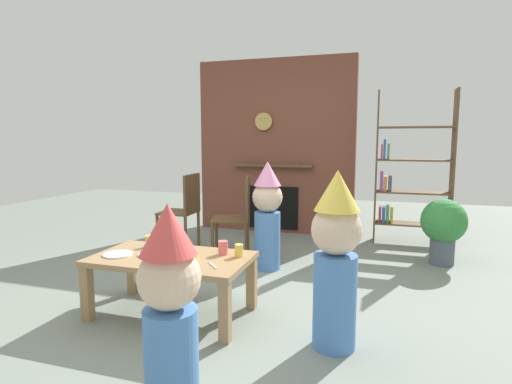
{
  "coord_description": "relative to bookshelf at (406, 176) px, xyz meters",
  "views": [
    {
      "loc": [
        1.19,
        -2.94,
        1.3
      ],
      "look_at": [
        0.15,
        0.4,
        0.85
      ],
      "focal_mm": 28.37,
      "sensor_mm": 36.0,
      "label": 1
    }
  ],
  "objects": [
    {
      "name": "child_with_cone_hat",
      "position": [
        -1.17,
        -3.81,
        -0.31
      ],
      "size": [
        0.28,
        0.28,
        1.03
      ],
      "rotation": [
        0.0,
        0.0,
        2.08
      ],
      "color": "#4C7FC6",
      "rests_on": "ground_plane"
    },
    {
      "name": "potted_plant_tall",
      "position": [
        0.34,
        -0.82,
        -0.44
      ],
      "size": [
        0.46,
        0.46,
        0.69
      ],
      "color": "#4C5660",
      "rests_on": "ground_plane"
    },
    {
      "name": "child_by_the_chairs",
      "position": [
        -1.37,
        -1.51,
        -0.28
      ],
      "size": [
        0.3,
        0.3,
        1.09
      ],
      "rotation": [
        0.0,
        0.0,
        -1.87
      ],
      "color": "#4C7FC6",
      "rests_on": "ground_plane"
    },
    {
      "name": "child_in_pink",
      "position": [
        -0.55,
        -2.89,
        -0.26
      ],
      "size": [
        0.31,
        0.31,
        1.12
      ],
      "rotation": [
        0.0,
        0.0,
        3.04
      ],
      "color": "#4C7FC6",
      "rests_on": "ground_plane"
    },
    {
      "name": "birthday_cake_slice",
      "position": [
        -1.77,
        -2.52,
        -0.37
      ],
      "size": [
        0.1,
        0.1,
        0.08
      ],
      "primitive_type": "cone",
      "color": "#EAC68C",
      "rests_on": "coffee_table"
    },
    {
      "name": "paper_plate_rear",
      "position": [
        -1.9,
        -2.78,
        -0.4
      ],
      "size": [
        0.2,
        0.2,
        0.01
      ],
      "primitive_type": "cylinder",
      "color": "white",
      "rests_on": "coffee_table"
    },
    {
      "name": "paper_cup_near_left",
      "position": [
        -2.05,
        -2.57,
        -0.36
      ],
      "size": [
        0.07,
        0.07,
        0.09
      ],
      "primitive_type": "cylinder",
      "color": "#F2CC4C",
      "rests_on": "coffee_table"
    },
    {
      "name": "paper_cup_center",
      "position": [
        -1.41,
        -2.6,
        -0.35
      ],
      "size": [
        0.07,
        0.07,
        0.1
      ],
      "primitive_type": "cylinder",
      "color": "#E5666B",
      "rests_on": "coffee_table"
    },
    {
      "name": "paper_cup_far_left",
      "position": [
        -1.52,
        -2.89,
        -0.36
      ],
      "size": [
        0.08,
        0.08,
        0.09
      ],
      "primitive_type": "cylinder",
      "color": "#F2CC4C",
      "rests_on": "coffee_table"
    },
    {
      "name": "brick_fireplace_feature",
      "position": [
        -1.73,
        0.2,
        0.34
      ],
      "size": [
        2.2,
        0.28,
        2.4
      ],
      "color": "brown",
      "rests_on": "ground_plane"
    },
    {
      "name": "dining_chair_left",
      "position": [
        -2.51,
        -1.07,
        -0.34
      ],
      "size": [
        0.41,
        0.41,
        0.9
      ],
      "rotation": [
        0.0,
        0.0,
        3.16
      ],
      "color": "brown",
      "rests_on": "ground_plane"
    },
    {
      "name": "dining_chair_middle",
      "position": [
        -1.77,
        -1.24,
        -0.34
      ],
      "size": [
        0.5,
        0.5,
        0.9
      ],
      "rotation": [
        0.0,
        0.0,
        3.42
      ],
      "color": "brown",
      "rests_on": "ground_plane"
    },
    {
      "name": "paper_cup_near_right",
      "position": [
        -1.27,
        -2.63,
        -0.36
      ],
      "size": [
        0.06,
        0.06,
        0.09
      ],
      "primitive_type": "cylinder",
      "color": "#F2CC4C",
      "rests_on": "coffee_table"
    },
    {
      "name": "paper_plate_front",
      "position": [
        -2.15,
        -2.86,
        -0.4
      ],
      "size": [
        0.21,
        0.21,
        0.01
      ],
      "primitive_type": "cylinder",
      "color": "white",
      "rests_on": "coffee_table"
    },
    {
      "name": "ground_plane",
      "position": [
        -1.49,
        -2.4,
        -0.85
      ],
      "size": [
        12.0,
        12.0,
        0.0
      ],
      "primitive_type": "plane",
      "color": "gray"
    },
    {
      "name": "bookshelf",
      "position": [
        0.0,
        0.0,
        0.0
      ],
      "size": [
        0.9,
        0.28,
        1.9
      ],
      "color": "brown",
      "rests_on": "ground_plane"
    },
    {
      "name": "paper_cup_far_right",
      "position": [
        -1.72,
        -2.89,
        -0.36
      ],
      "size": [
        0.07,
        0.07,
        0.1
      ],
      "primitive_type": "cylinder",
      "color": "#669EE0",
      "rests_on": "coffee_table"
    },
    {
      "name": "table_fork",
      "position": [
        -1.37,
        -2.89,
        -0.4
      ],
      "size": [
        0.11,
        0.12,
        0.01
      ],
      "primitive_type": "cube",
      "rotation": [
        0.0,
        0.0,
        2.29
      ],
      "color": "silver",
      "rests_on": "coffee_table"
    },
    {
      "name": "coffee_table",
      "position": [
        -1.75,
        -2.76,
        -0.47
      ],
      "size": [
        1.15,
        0.65,
        0.45
      ],
      "color": "#9E7A51",
      "rests_on": "ground_plane"
    }
  ]
}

